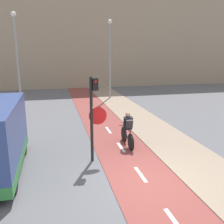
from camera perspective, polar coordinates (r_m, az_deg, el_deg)
ground_plane at (r=8.35m, az=7.74°, el=-15.63°), size 120.00×120.00×0.00m
bike_lane at (r=8.35m, az=7.73°, el=-15.55°), size 2.29×60.00×0.02m
sidewalk_strip at (r=9.37m, az=21.63°, el=-12.92°), size 2.40×60.00×0.05m
building_row_background at (r=30.71m, az=-8.67°, el=17.16°), size 60.00×5.20×11.92m
traffic_light_pole at (r=9.12m, az=-4.21°, el=0.40°), size 0.67×0.26×3.20m
street_lamp_far at (r=19.39m, az=-20.97°, el=13.00°), size 0.36×0.36×6.72m
street_lamp_sidewalk at (r=21.84m, az=-0.48°, el=13.73°), size 0.36×0.36×6.62m
cyclist_near at (r=10.87m, az=3.61°, el=-4.23°), size 0.46×1.77×1.55m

